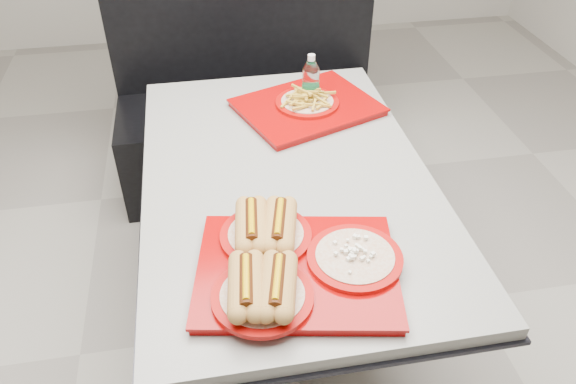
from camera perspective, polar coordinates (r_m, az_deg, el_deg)
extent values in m
plane|color=#A19C90|center=(2.30, -0.11, -13.38)|extent=(6.00, 6.00, 0.00)
cylinder|color=black|center=(2.29, -0.11, -12.99)|extent=(0.52, 0.52, 0.05)
cylinder|color=black|center=(2.02, -0.12, -6.64)|extent=(0.11, 0.11, 0.66)
cube|color=black|center=(1.81, -0.13, 0.72)|extent=(0.92, 1.42, 0.01)
cube|color=gray|center=(1.79, -0.13, 1.35)|extent=(0.90, 1.40, 0.04)
cube|color=black|center=(2.91, -3.61, 5.14)|extent=(1.30, 0.55, 0.45)
cube|color=black|center=(2.87, -4.71, 17.43)|extent=(1.30, 0.10, 1.10)
cube|color=#930404|center=(1.44, 0.90, -8.14)|extent=(0.56, 0.47, 0.02)
cube|color=#930404|center=(1.43, 0.91, -7.74)|extent=(0.57, 0.48, 0.01)
cylinder|color=#9E0805|center=(1.36, -2.61, -10.55)|extent=(0.25, 0.25, 0.01)
cylinder|color=beige|center=(1.35, -2.62, -10.35)|extent=(0.20, 0.20, 0.01)
cylinder|color=#9E0805|center=(1.51, -2.26, -4.44)|extent=(0.25, 0.25, 0.01)
cylinder|color=beige|center=(1.50, -2.27, -4.24)|extent=(0.20, 0.20, 0.01)
cylinder|color=#9E0805|center=(1.45, 6.80, -6.64)|extent=(0.25, 0.25, 0.01)
cylinder|color=beige|center=(1.45, 6.82, -6.44)|extent=(0.20, 0.20, 0.01)
cube|color=#930404|center=(2.12, 1.95, 8.49)|extent=(0.57, 0.51, 0.02)
cube|color=#930404|center=(2.11, 1.96, 8.81)|extent=(0.59, 0.52, 0.01)
cylinder|color=#9E0805|center=(2.11, 1.97, 9.06)|extent=(0.24, 0.24, 0.01)
cylinder|color=beige|center=(2.10, 1.97, 9.22)|extent=(0.19, 0.19, 0.01)
cylinder|color=silver|center=(2.12, 2.31, 10.53)|extent=(0.06, 0.06, 0.15)
cylinder|color=#196635|center=(2.12, 2.31, 10.34)|extent=(0.07, 0.07, 0.04)
cone|color=silver|center=(2.08, 2.38, 12.80)|extent=(0.06, 0.06, 0.03)
cylinder|color=silver|center=(2.06, 2.40, 13.50)|extent=(0.03, 0.03, 0.02)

